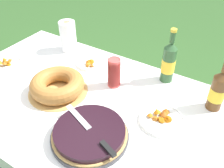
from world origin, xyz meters
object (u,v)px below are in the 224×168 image
object	(u,v)px
cup_stack	(114,73)
snack_plate_left	(4,64)
cider_bottle_green	(169,62)
serving_knife	(93,132)
berry_tart	(90,134)
cider_bottle_amber	(218,90)
paper_towel_roll	(68,36)
snack_plate_far	(91,63)
bundt_cake	(57,85)
snack_plate_right	(162,119)

from	to	relation	value
cup_stack	snack_plate_left	distance (m)	0.74
cider_bottle_green	serving_knife	bearing A→B (deg)	-98.75
berry_tart	cider_bottle_amber	size ratio (longest dim) A/B	1.17
serving_knife	paper_towel_roll	distance (m)	0.86
serving_knife	paper_towel_roll	xyz separation A→B (m)	(-0.63, 0.59, 0.04)
serving_knife	snack_plate_left	bearing A→B (deg)	7.35
cider_bottle_amber	paper_towel_roll	xyz separation A→B (m)	(-1.02, 0.07, -0.01)
berry_tart	serving_knife	distance (m)	0.05
cider_bottle_amber	paper_towel_roll	world-z (taller)	cider_bottle_amber
snack_plate_far	cider_bottle_green	bearing A→B (deg)	12.10
bundt_cake	paper_towel_roll	world-z (taller)	paper_towel_roll
serving_knife	snack_plate_left	xyz separation A→B (m)	(-0.85, 0.20, -0.05)
paper_towel_roll	snack_plate_left	bearing A→B (deg)	-119.82
berry_tart	serving_knife	world-z (taller)	serving_knife
cider_bottle_green	snack_plate_far	size ratio (longest dim) A/B	1.68
bundt_cake	cup_stack	world-z (taller)	cup_stack
cider_bottle_green	cider_bottle_amber	xyz separation A→B (m)	(0.30, -0.10, -0.01)
paper_towel_roll	cider_bottle_green	bearing A→B (deg)	2.24
bundt_cake	snack_plate_right	world-z (taller)	bundt_cake
snack_plate_left	snack_plate_right	world-z (taller)	snack_plate_left
cup_stack	paper_towel_roll	xyz separation A→B (m)	(-0.49, 0.18, 0.02)
serving_knife	snack_plate_far	size ratio (longest dim) A/B	1.83
serving_knife	cup_stack	distance (m)	0.43
snack_plate_right	paper_towel_roll	bearing A→B (deg)	160.10
cider_bottle_amber	snack_plate_left	world-z (taller)	cider_bottle_amber
cup_stack	snack_plate_far	world-z (taller)	cup_stack
bundt_cake	snack_plate_right	size ratio (longest dim) A/B	1.45
snack_plate_left	snack_plate_right	xyz separation A→B (m)	(1.06, 0.08, -0.00)
cider_bottle_green	snack_plate_right	distance (m)	0.37
snack_plate_right	berry_tart	bearing A→B (deg)	-130.68
cider_bottle_green	snack_plate_right	xyz separation A→B (m)	(0.11, -0.33, -0.11)
bundt_cake	snack_plate_right	xyz separation A→B (m)	(0.58, 0.10, -0.04)
serving_knife	cider_bottle_green	world-z (taller)	cider_bottle_green
bundt_cake	cup_stack	size ratio (longest dim) A/B	1.88
paper_towel_roll	berry_tart	bearing A→B (deg)	-43.81
cider_bottle_green	cider_bottle_amber	world-z (taller)	cider_bottle_green
berry_tart	snack_plate_far	bearing A→B (deg)	125.54
snack_plate_left	cider_bottle_green	bearing A→B (deg)	23.70
snack_plate_left	snack_plate_far	size ratio (longest dim) A/B	1.10
serving_knife	snack_plate_right	size ratio (longest dim) A/B	1.57
serving_knife	cider_bottle_green	distance (m)	0.62
bundt_cake	cider_bottle_green	distance (m)	0.64
snack_plate_left	cup_stack	bearing A→B (deg)	16.10
snack_plate_right	cider_bottle_amber	bearing A→B (deg)	51.32
berry_tart	snack_plate_right	size ratio (longest dim) A/B	1.56
snack_plate_right	paper_towel_roll	distance (m)	0.89
snack_plate_far	paper_towel_roll	world-z (taller)	paper_towel_roll
serving_knife	cup_stack	size ratio (longest dim) A/B	2.04
bundt_cake	paper_towel_roll	size ratio (longest dim) A/B	1.56
berry_tart	cider_bottle_green	bearing A→B (deg)	78.58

